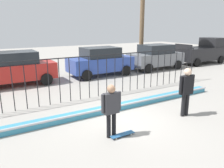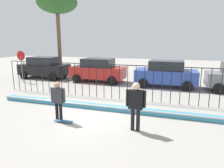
{
  "view_description": "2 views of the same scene",
  "coord_description": "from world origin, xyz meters",
  "px_view_note": "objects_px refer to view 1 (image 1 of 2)",
  "views": [
    {
      "loc": [
        -4.28,
        -6.23,
        3.3
      ],
      "look_at": [
        0.59,
        1.87,
        0.83
      ],
      "focal_mm": 36.01,
      "sensor_mm": 36.0,
      "label": 1
    },
    {
      "loc": [
        3.46,
        -7.74,
        3.26
      ],
      "look_at": [
        0.36,
        1.89,
        1.09
      ],
      "focal_mm": 32.22,
      "sensor_mm": 36.0,
      "label": 2
    }
  ],
  "objects_px": {
    "parked_car_gray": "(156,57)",
    "pickup_truck": "(203,52)",
    "camera_operator": "(186,88)",
    "skateboarder": "(111,106)",
    "skateboard": "(122,134)",
    "parked_car_red": "(15,68)",
    "parked_car_blue": "(100,61)"
  },
  "relations": [
    {
      "from": "parked_car_gray",
      "to": "skateboard",
      "type": "bearing_deg",
      "value": -134.8
    },
    {
      "from": "camera_operator",
      "to": "parked_car_gray",
      "type": "height_order",
      "value": "parked_car_gray"
    },
    {
      "from": "camera_operator",
      "to": "pickup_truck",
      "type": "xyz_separation_m",
      "value": [
        10.89,
        7.69,
        -0.06
      ]
    },
    {
      "from": "skateboard",
      "to": "parked_car_blue",
      "type": "height_order",
      "value": "parked_car_blue"
    },
    {
      "from": "skateboarder",
      "to": "pickup_truck",
      "type": "relative_size",
      "value": 0.35
    },
    {
      "from": "parked_car_blue",
      "to": "parked_car_gray",
      "type": "height_order",
      "value": "same"
    },
    {
      "from": "skateboard",
      "to": "parked_car_red",
      "type": "height_order",
      "value": "parked_car_red"
    },
    {
      "from": "skateboard",
      "to": "camera_operator",
      "type": "relative_size",
      "value": 0.44
    },
    {
      "from": "parked_car_blue",
      "to": "camera_operator",
      "type": "bearing_deg",
      "value": -94.75
    },
    {
      "from": "camera_operator",
      "to": "parked_car_gray",
      "type": "relative_size",
      "value": 0.42
    },
    {
      "from": "parked_car_red",
      "to": "parked_car_blue",
      "type": "distance_m",
      "value": 5.33
    },
    {
      "from": "parked_car_blue",
      "to": "pickup_truck",
      "type": "height_order",
      "value": "pickup_truck"
    },
    {
      "from": "camera_operator",
      "to": "parked_car_red",
      "type": "relative_size",
      "value": 0.42
    },
    {
      "from": "skateboard",
      "to": "pickup_truck",
      "type": "height_order",
      "value": "pickup_truck"
    },
    {
      "from": "skateboarder",
      "to": "parked_car_red",
      "type": "bearing_deg",
      "value": 65.86
    },
    {
      "from": "skateboarder",
      "to": "parked_car_gray",
      "type": "distance_m",
      "value": 11.59
    },
    {
      "from": "parked_car_blue",
      "to": "pickup_truck",
      "type": "distance_m",
      "value": 10.26
    },
    {
      "from": "parked_car_gray",
      "to": "skateboarder",
      "type": "bearing_deg",
      "value": -136.4
    },
    {
      "from": "parked_car_blue",
      "to": "skateboarder",
      "type": "bearing_deg",
      "value": -116.19
    },
    {
      "from": "camera_operator",
      "to": "skateboarder",
      "type": "bearing_deg",
      "value": 5.32
    },
    {
      "from": "parked_car_gray",
      "to": "pickup_truck",
      "type": "height_order",
      "value": "pickup_truck"
    },
    {
      "from": "parked_car_blue",
      "to": "parked_car_gray",
      "type": "bearing_deg",
      "value": -2.13
    },
    {
      "from": "skateboarder",
      "to": "skateboard",
      "type": "height_order",
      "value": "skateboarder"
    },
    {
      "from": "parked_car_gray",
      "to": "pickup_truck",
      "type": "relative_size",
      "value": 0.91
    },
    {
      "from": "parked_car_gray",
      "to": "pickup_truck",
      "type": "distance_m",
      "value": 5.49
    },
    {
      "from": "parked_car_red",
      "to": "parked_car_gray",
      "type": "height_order",
      "value": "same"
    },
    {
      "from": "parked_car_red",
      "to": "skateboard",
      "type": "bearing_deg",
      "value": -82.24
    },
    {
      "from": "pickup_truck",
      "to": "parked_car_blue",
      "type": "bearing_deg",
      "value": 173.21
    },
    {
      "from": "parked_car_blue",
      "to": "parked_car_gray",
      "type": "relative_size",
      "value": 1.0
    },
    {
      "from": "camera_operator",
      "to": "pickup_truck",
      "type": "relative_size",
      "value": 0.39
    },
    {
      "from": "skateboarder",
      "to": "pickup_truck",
      "type": "height_order",
      "value": "pickup_truck"
    },
    {
      "from": "parked_car_red",
      "to": "pickup_truck",
      "type": "bearing_deg",
      "value": -5.8
    }
  ]
}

